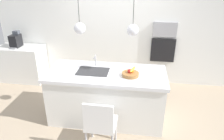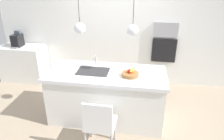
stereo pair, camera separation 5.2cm
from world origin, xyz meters
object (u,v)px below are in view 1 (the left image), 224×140
Objects in this scene: chair_near at (100,123)px; microwave at (165,29)px; fruit_bowl at (131,73)px; coffee_machine at (16,40)px; oven at (163,50)px.

microwave is at bearing 66.39° from chair_near.
coffee_machine is (-2.89, 1.36, 0.06)m from fruit_bowl.
oven is (0.67, 1.66, -0.12)m from fruit_bowl.
fruit_bowl is 0.97m from chair_near.
microwave reaches higher than chair_near.
chair_near is (2.51, -2.11, -0.54)m from coffee_machine.
microwave is at bearing 4.77° from coffee_machine.
chair_near is (-1.05, -2.41, -0.86)m from microwave.
fruit_bowl is 1.79m from oven.
oven is (3.56, 0.30, -0.18)m from coffee_machine.
fruit_bowl is 0.51× the size of oven.
chair_near is at bearing -40.15° from coffee_machine.
fruit_bowl is 3.20m from coffee_machine.
oven is at bearing 66.39° from chair_near.
coffee_machine is 0.68× the size of oven.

